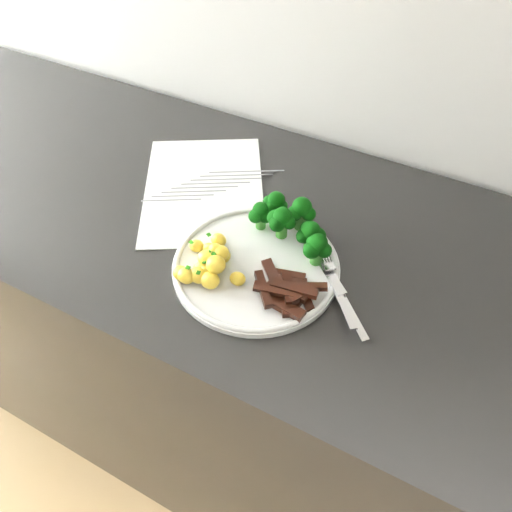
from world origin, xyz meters
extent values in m
cube|color=black|center=(0.00, 1.68, 0.45)|extent=(2.40, 0.60, 0.90)
cube|color=#3E3836|center=(0.00, 1.39, 0.43)|extent=(2.40, 0.02, 0.86)
cube|color=silver|center=(-0.18, 1.73, 0.90)|extent=(0.35, 0.39, 0.00)
cube|color=slate|center=(-0.13, 1.81, 0.90)|extent=(0.13, 0.08, 0.00)
cube|color=slate|center=(-0.15, 1.79, 0.90)|extent=(0.13, 0.08, 0.00)
cube|color=slate|center=(-0.16, 1.77, 0.90)|extent=(0.12, 0.07, 0.00)
cube|color=slate|center=(-0.17, 1.75, 0.90)|extent=(0.12, 0.07, 0.00)
cube|color=slate|center=(-0.18, 1.73, 0.90)|extent=(0.11, 0.07, 0.00)
cube|color=slate|center=(-0.19, 1.71, 0.90)|extent=(0.11, 0.06, 0.00)
cube|color=slate|center=(-0.21, 1.69, 0.90)|extent=(0.10, 0.06, 0.00)
cube|color=slate|center=(-0.22, 1.67, 0.90)|extent=(0.10, 0.06, 0.00)
cylinder|color=silver|center=(0.00, 1.59, 0.90)|extent=(0.27, 0.27, 0.01)
torus|color=silver|center=(0.00, 1.59, 0.91)|extent=(0.27, 0.27, 0.01)
cylinder|color=#296B1E|center=(0.01, 1.66, 0.93)|extent=(0.02, 0.02, 0.03)
sphere|color=black|center=(0.02, 1.67, 0.95)|extent=(0.02, 0.02, 0.02)
sphere|color=black|center=(0.01, 1.68, 0.95)|extent=(0.02, 0.02, 0.02)
sphere|color=black|center=(0.00, 1.66, 0.96)|extent=(0.03, 0.03, 0.03)
sphere|color=black|center=(0.01, 1.65, 0.95)|extent=(0.03, 0.03, 0.03)
sphere|color=black|center=(0.01, 1.66, 0.96)|extent=(0.03, 0.03, 0.03)
cylinder|color=#296B1E|center=(0.06, 1.67, 0.92)|extent=(0.02, 0.02, 0.03)
sphere|color=black|center=(0.07, 1.67, 0.95)|extent=(0.03, 0.03, 0.03)
sphere|color=black|center=(0.05, 1.67, 0.95)|extent=(0.03, 0.03, 0.03)
sphere|color=black|center=(0.05, 1.66, 0.94)|extent=(0.02, 0.02, 0.02)
sphere|color=black|center=(0.06, 1.67, 0.95)|extent=(0.03, 0.03, 0.03)
cylinder|color=#296B1E|center=(-0.03, 1.68, 0.92)|extent=(0.02, 0.02, 0.02)
sphere|color=black|center=(-0.02, 1.67, 0.94)|extent=(0.02, 0.02, 0.02)
sphere|color=black|center=(-0.04, 1.68, 0.94)|extent=(0.02, 0.02, 0.02)
sphere|color=black|center=(-0.04, 1.67, 0.94)|extent=(0.02, 0.02, 0.02)
sphere|color=black|center=(-0.03, 1.68, 0.95)|extent=(0.03, 0.03, 0.03)
cylinder|color=#296B1E|center=(0.03, 1.70, 0.93)|extent=(0.02, 0.02, 0.03)
sphere|color=black|center=(0.04, 1.70, 0.96)|extent=(0.02, 0.02, 0.02)
sphere|color=black|center=(0.03, 1.71, 0.96)|extent=(0.03, 0.03, 0.03)
sphere|color=black|center=(0.02, 1.69, 0.96)|extent=(0.03, 0.03, 0.03)
sphere|color=black|center=(0.03, 1.70, 0.97)|extent=(0.03, 0.03, 0.03)
cylinder|color=#296B1E|center=(-0.02, 1.70, 0.93)|extent=(0.02, 0.02, 0.02)
sphere|color=black|center=(-0.01, 1.70, 0.95)|extent=(0.02, 0.02, 0.02)
sphere|color=black|center=(-0.02, 1.71, 0.95)|extent=(0.03, 0.03, 0.03)
sphere|color=black|center=(-0.03, 1.70, 0.95)|extent=(0.02, 0.02, 0.02)
sphere|color=black|center=(-0.02, 1.69, 0.95)|extent=(0.02, 0.02, 0.02)
sphere|color=black|center=(-0.02, 1.70, 0.96)|extent=(0.03, 0.03, 0.03)
cylinder|color=#296B1E|center=(0.08, 1.64, 0.92)|extent=(0.02, 0.02, 0.03)
sphere|color=black|center=(0.10, 1.64, 0.94)|extent=(0.02, 0.02, 0.02)
sphere|color=black|center=(0.07, 1.65, 0.94)|extent=(0.03, 0.03, 0.03)
sphere|color=black|center=(0.08, 1.63, 0.95)|extent=(0.03, 0.03, 0.03)
sphere|color=black|center=(0.08, 1.64, 0.95)|extent=(0.03, 0.03, 0.03)
ellipsoid|color=yellow|center=(-0.07, 1.54, 0.92)|extent=(0.03, 0.02, 0.02)
ellipsoid|color=yellow|center=(-0.07, 1.54, 0.92)|extent=(0.02, 0.02, 0.02)
ellipsoid|color=yellow|center=(-0.06, 1.52, 0.92)|extent=(0.03, 0.03, 0.03)
ellipsoid|color=yellow|center=(-0.08, 1.51, 0.92)|extent=(0.03, 0.03, 0.03)
ellipsoid|color=yellow|center=(-0.01, 1.55, 0.92)|extent=(0.03, 0.02, 0.02)
ellipsoid|color=yellow|center=(-0.08, 1.60, 0.92)|extent=(0.03, 0.02, 0.03)
ellipsoid|color=yellow|center=(-0.06, 1.56, 0.92)|extent=(0.02, 0.02, 0.02)
ellipsoid|color=yellow|center=(-0.04, 1.52, 0.92)|extent=(0.03, 0.03, 0.03)
ellipsoid|color=yellow|center=(-0.06, 1.54, 0.92)|extent=(0.03, 0.03, 0.03)
ellipsoid|color=yellow|center=(-0.05, 1.58, 0.92)|extent=(0.03, 0.03, 0.02)
ellipsoid|color=yellow|center=(-0.06, 1.55, 0.94)|extent=(0.03, 0.03, 0.02)
ellipsoid|color=yellow|center=(-0.10, 1.58, 0.92)|extent=(0.02, 0.02, 0.02)
ellipsoid|color=yellow|center=(-0.08, 1.58, 0.92)|extent=(0.02, 0.02, 0.02)
ellipsoid|color=yellow|center=(-0.05, 1.57, 0.94)|extent=(0.03, 0.03, 0.02)
ellipsoid|color=yellow|center=(-0.04, 1.54, 0.94)|extent=(0.03, 0.03, 0.03)
ellipsoid|color=yellow|center=(-0.06, 1.57, 0.94)|extent=(0.03, 0.02, 0.02)
ellipsoid|color=yellow|center=(-0.09, 1.52, 0.92)|extent=(0.02, 0.02, 0.02)
cube|color=#165B09|center=(-0.10, 1.56, 0.94)|extent=(0.01, 0.01, 0.00)
cube|color=#165B09|center=(-0.07, 1.51, 0.94)|extent=(0.01, 0.01, 0.00)
cube|color=#165B09|center=(-0.05, 1.55, 0.95)|extent=(0.01, 0.01, 0.00)
cube|color=#165B09|center=(-0.06, 1.55, 0.94)|extent=(0.01, 0.01, 0.00)
cube|color=#165B09|center=(-0.06, 1.56, 0.94)|extent=(0.01, 0.01, 0.00)
cube|color=#165B09|center=(-0.05, 1.55, 0.95)|extent=(0.01, 0.01, 0.00)
cube|color=#165B09|center=(-0.06, 1.56, 0.94)|extent=(0.01, 0.01, 0.00)
cube|color=#165B09|center=(-0.06, 1.55, 0.94)|extent=(0.01, 0.01, 0.00)
cube|color=#165B09|center=(-0.06, 1.51, 0.94)|extent=(0.01, 0.01, 0.00)
cube|color=#165B09|center=(-0.06, 1.55, 0.95)|extent=(0.01, 0.01, 0.00)
cube|color=#165B09|center=(-0.09, 1.59, 0.94)|extent=(0.01, 0.01, 0.00)
cube|color=#165B09|center=(-0.06, 1.54, 0.94)|extent=(0.01, 0.01, 0.00)
cube|color=#165B09|center=(-0.04, 1.53, 0.94)|extent=(0.01, 0.01, 0.00)
cube|color=#165B09|center=(-0.06, 1.56, 0.94)|extent=(0.01, 0.01, 0.00)
cube|color=black|center=(0.07, 1.56, 0.92)|extent=(0.07, 0.03, 0.01)
cube|color=black|center=(0.06, 1.58, 0.91)|extent=(0.06, 0.03, 0.01)
cube|color=black|center=(0.04, 1.58, 0.91)|extent=(0.06, 0.06, 0.01)
cube|color=black|center=(0.08, 1.53, 0.92)|extent=(0.06, 0.03, 0.02)
cube|color=black|center=(0.09, 1.57, 0.91)|extent=(0.06, 0.06, 0.01)
cube|color=black|center=(0.06, 1.59, 0.91)|extent=(0.06, 0.03, 0.01)
cube|color=black|center=(0.07, 1.55, 0.91)|extent=(0.05, 0.07, 0.01)
cube|color=black|center=(0.04, 1.54, 0.92)|extent=(0.05, 0.06, 0.01)
cube|color=black|center=(0.09, 1.58, 0.92)|extent=(0.07, 0.04, 0.01)
cube|color=black|center=(0.07, 1.56, 0.92)|extent=(0.04, 0.06, 0.01)
cube|color=black|center=(0.06, 1.55, 0.93)|extent=(0.07, 0.03, 0.01)
cube|color=black|center=(0.08, 1.56, 0.92)|extent=(0.06, 0.02, 0.01)
cube|color=black|center=(0.07, 1.56, 0.92)|extent=(0.06, 0.05, 0.02)
cube|color=black|center=(0.08, 1.56, 0.93)|extent=(0.07, 0.03, 0.01)
cube|color=silver|center=(0.15, 1.58, 0.92)|extent=(0.08, 0.10, 0.02)
cube|color=silver|center=(0.11, 1.64, 0.92)|extent=(0.03, 0.03, 0.01)
cylinder|color=silver|center=(0.10, 1.66, 0.92)|extent=(0.03, 0.03, 0.00)
cylinder|color=silver|center=(0.09, 1.66, 0.92)|extent=(0.03, 0.03, 0.00)
cylinder|color=silver|center=(0.09, 1.66, 0.92)|extent=(0.03, 0.03, 0.00)
cylinder|color=silver|center=(0.09, 1.65, 0.92)|extent=(0.03, 0.03, 0.00)
cube|color=silver|center=(0.11, 1.63, 0.91)|extent=(0.09, 0.08, 0.01)
cube|color=silver|center=(0.17, 1.57, 0.91)|extent=(0.07, 0.07, 0.01)
camera|label=1|loc=(0.25, 1.12, 1.52)|focal=35.19mm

